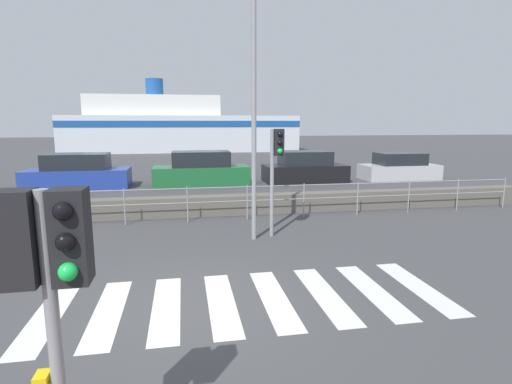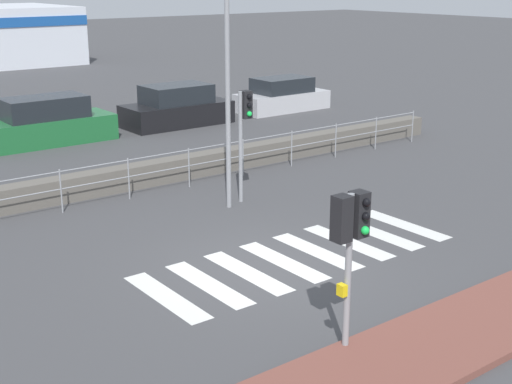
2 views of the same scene
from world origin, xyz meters
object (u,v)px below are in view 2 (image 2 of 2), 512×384
Objects in this scene: streetlamp at (231,39)px; parked_car_silver at (282,96)px; traffic_light_far at (244,121)px; parked_car_green at (46,124)px; traffic_light_near at (350,231)px; parked_car_black at (177,108)px.

parked_car_silver is (9.49, 9.63, -3.51)m from streetlamp.
traffic_light_far reaches higher than parked_car_silver.
traffic_light_far is 9.53m from parked_car_green.
traffic_light_near is 16.50m from parked_car_green.
streetlamp is at bearing 68.09° from traffic_light_near.
parked_car_silver is (8.88, 9.31, -1.47)m from traffic_light_far.
parked_car_green is 10.38m from parked_car_silver.
traffic_light_near is 0.55× the size of parked_car_green.
parked_car_green is (-0.89, 9.63, -3.42)m from streetlamp.
streetlamp reaches higher than traffic_light_far.
traffic_light_far is 10.11m from parked_car_black.
traffic_light_far is 0.70× the size of parked_car_silver.
parked_car_black is (3.68, 9.31, -1.40)m from traffic_light_far.
traffic_light_near is 17.83m from parked_car_black.
traffic_light_far is at bearing -111.59° from parked_car_black.
traffic_light_near is at bearing -126.70° from parked_car_silver.
traffic_light_far is 0.42× the size of streetlamp.
parked_car_black is 5.19m from parked_car_silver.
traffic_light_near is 0.90× the size of traffic_light_far.
parked_car_black reaches higher than parked_car_silver.
traffic_light_far reaches higher than parked_car_black.
streetlamp is at bearing -134.56° from parked_car_silver.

